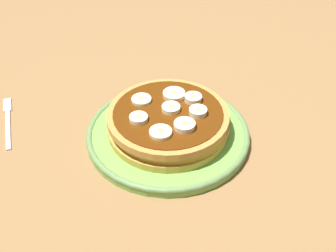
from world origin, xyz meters
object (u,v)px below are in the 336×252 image
object	(u,v)px
banana_slice_2	(198,112)
banana_slice_5	(174,95)
banana_slice_6	(161,133)
fork	(8,119)
banana_slice_3	(142,99)
banana_slice_4	(185,126)
plate	(168,134)
banana_slice_7	(193,99)
banana_slice_0	(171,109)
banana_slice_1	(139,118)
pancake_stack	(168,122)

from	to	relation	value
banana_slice_2	banana_slice_5	size ratio (longest dim) A/B	0.77
banana_slice_6	fork	size ratio (longest dim) A/B	0.29
banana_slice_3	banana_slice_5	world-z (taller)	banana_slice_5
banana_slice_4	plate	bearing A→B (deg)	69.83
plate	banana_slice_7	distance (cm)	6.46
plate	banana_slice_6	bearing A→B (deg)	-156.34
plate	fork	distance (cm)	25.66
banana_slice_2	banana_slice_7	xyz separation A→B (cm)	(2.26, 2.31, 0.00)
banana_slice_0	banana_slice_5	distance (cm)	3.43
banana_slice_1	banana_slice_2	distance (cm)	8.56
pancake_stack	banana_slice_6	xyz separation A→B (cm)	(-4.47, -2.03, 2.00)
banana_slice_1	banana_slice_2	world-z (taller)	banana_slice_2
banana_slice_5	banana_slice_7	xyz separation A→B (cm)	(0.78, -2.93, 0.07)
pancake_stack	banana_slice_7	distance (cm)	5.17
banana_slice_2	banana_slice_6	distance (cm)	6.91
banana_slice_6	plate	bearing A→B (deg)	23.66
banana_slice_2	banana_slice_1	bearing A→B (deg)	135.35
banana_slice_0	banana_slice_1	bearing A→B (deg)	152.12
banana_slice_0	banana_slice_4	xyz separation A→B (cm)	(-2.15, -3.79, 0.06)
banana_slice_4	banana_slice_3	bearing A→B (deg)	79.31
banana_slice_3	banana_slice_0	bearing A→B (deg)	-84.11
plate	banana_slice_7	world-z (taller)	banana_slice_7
banana_slice_0	pancake_stack	bearing A→B (deg)	168.44
plate	banana_slice_3	bearing A→B (deg)	87.23
banana_slice_0	fork	world-z (taller)	banana_slice_0
banana_slice_2	banana_slice_3	world-z (taller)	banana_slice_2
pancake_stack	banana_slice_7	bearing A→B (deg)	-17.75
fork	plate	bearing A→B (deg)	-63.99
banana_slice_0	banana_slice_5	bearing A→B (deg)	28.32
pancake_stack	banana_slice_6	size ratio (longest dim) A/B	5.91
pancake_stack	banana_slice_2	xyz separation A→B (cm)	(2.22, -3.75, 2.14)
banana_slice_0	banana_slice_1	world-z (taller)	same
pancake_stack	banana_slice_4	world-z (taller)	banana_slice_4
banana_slice_4	banana_slice_5	bearing A→B (deg)	46.36
plate	banana_slice_1	distance (cm)	6.22
banana_slice_0	banana_slice_2	distance (cm)	3.93
banana_slice_1	banana_slice_2	size ratio (longest dim) A/B	1.01
banana_slice_1	banana_slice_6	xyz separation A→B (cm)	(-0.61, -4.30, -0.07)
banana_slice_5	banana_slice_1	bearing A→B (deg)	174.15
plate	banana_slice_2	xyz separation A→B (cm)	(2.28, -3.65, 4.40)
banana_slice_3	fork	world-z (taller)	banana_slice_3
plate	pancake_stack	world-z (taller)	pancake_stack
plate	banana_slice_7	size ratio (longest dim) A/B	9.33
plate	banana_slice_6	size ratio (longest dim) A/B	7.75
plate	banana_slice_4	size ratio (longest dim) A/B	8.05
banana_slice_3	banana_slice_5	bearing A→B (deg)	-42.80
banana_slice_2	banana_slice_4	distance (cm)	3.69
banana_slice_2	banana_slice_4	bearing A→B (deg)	-177.20
banana_slice_0	banana_slice_1	xyz separation A→B (cm)	(-4.54, 2.40, -0.01)
banana_slice_6	fork	world-z (taller)	banana_slice_6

